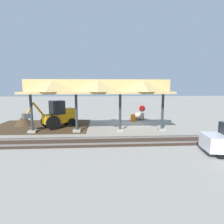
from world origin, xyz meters
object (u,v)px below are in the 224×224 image
Objects in this scene: backhoe at (58,115)px; concrete_pipe at (139,116)px; stop_sign at (142,110)px; traffic_barrel at (133,118)px.

backhoe reaches higher than concrete_pipe.
stop_sign is at bearing -166.43° from backhoe.
concrete_pipe is at bearing -135.10° from traffic_barrel.
concrete_pipe is (-0.00, -1.35, -0.95)m from stop_sign.
concrete_pipe is (-9.40, -3.62, -0.78)m from backhoe.
traffic_barrel is at bearing -162.80° from backhoe.
stop_sign reaches higher than traffic_barrel.
traffic_barrel is at bearing -17.50° from stop_sign.
backhoe is 5.26× the size of traffic_barrel.
backhoe is 8.80m from traffic_barrel.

